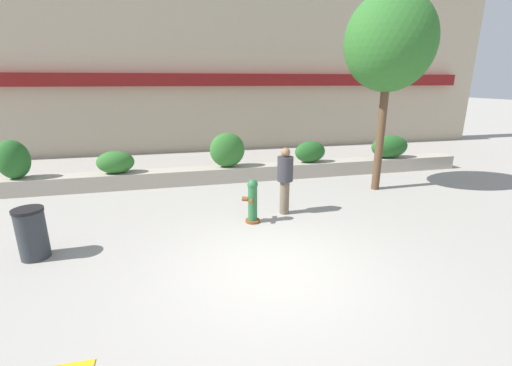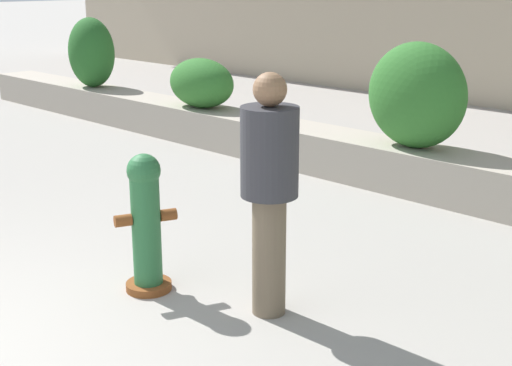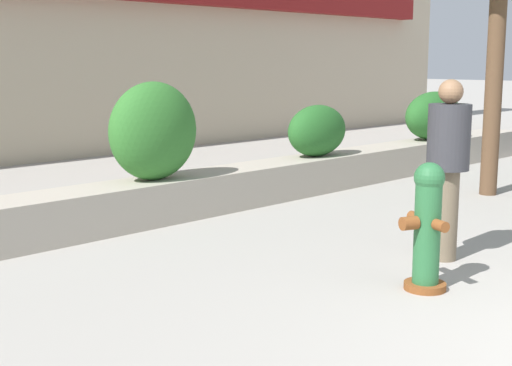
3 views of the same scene
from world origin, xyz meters
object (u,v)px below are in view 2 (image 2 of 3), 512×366
Objects in this scene: hedge_bush_2 at (416,95)px; hedge_bush_0 at (91,52)px; fire_hydrant at (146,222)px; pedestrian at (269,181)px; hedge_bush_1 at (201,83)px.

hedge_bush_0 is at bearing 180.00° from hedge_bush_2.
hedge_bush_2 is at bearing 90.28° from fire_hydrant.
hedge_bush_0 is 0.68× the size of pedestrian.
hedge_bush_1 is at bearing 180.00° from hedge_bush_2.
hedge_bush_0 is 6.38m from hedge_bush_2.
hedge_bush_1 is at bearing 143.59° from pedestrian.
pedestrian is (0.93, 0.37, 0.44)m from fire_hydrant.
pedestrian is at bearing 21.70° from fire_hydrant.
fire_hydrant is at bearing -30.04° from hedge_bush_0.
fire_hydrant is (0.02, -3.70, -0.53)m from hedge_bush_2.
hedge_bush_0 is 1.03× the size of hedge_bush_1.
hedge_bush_1 is 0.66× the size of pedestrian.
fire_hydrant is at bearing -89.72° from hedge_bush_2.
hedge_bush_1 is 5.61m from pedestrian.
pedestrian reaches higher than hedge_bush_1.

